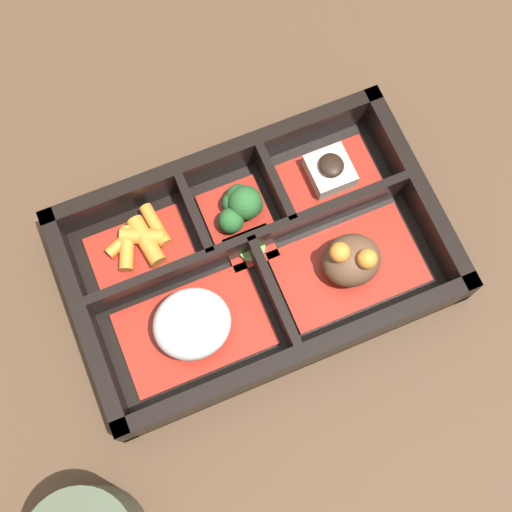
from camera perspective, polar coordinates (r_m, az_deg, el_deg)
The scene contains 9 objects.
ground_plane at distance 0.66m, azimuth 0.00°, elevation -0.66°, with size 3.00×3.00×0.00m, color #4C3523.
bento_base at distance 0.66m, azimuth 0.00°, elevation -0.53°, with size 0.33×0.21×0.01m.
bento_rim at distance 0.64m, azimuth -0.10°, elevation 0.22°, with size 0.33×0.21×0.05m.
bowl_stew at distance 0.64m, azimuth 7.57°, elevation -0.50°, with size 0.13×0.08×0.05m.
bowl_rice at distance 0.62m, azimuth -5.10°, elevation -5.53°, with size 0.13×0.08×0.05m.
bowl_tofu at distance 0.67m, azimuth 5.90°, elevation 6.63°, with size 0.09×0.06×0.03m.
bowl_greens at distance 0.65m, azimuth -1.29°, elevation 4.00°, with size 0.06×0.06×0.04m.
bowl_carrots at distance 0.66m, azimuth -9.22°, elevation 1.04°, with size 0.09×0.06×0.02m.
bowl_pickles at distance 0.65m, azimuth -0.54°, elevation 0.55°, with size 0.04×0.03×0.01m.
Camera 1 is at (0.07, 0.18, 0.63)m, focal length 50.00 mm.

